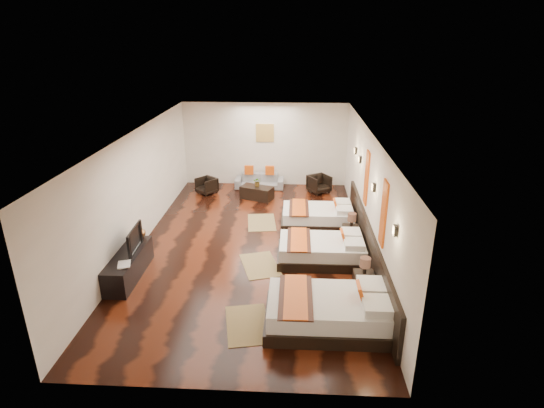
# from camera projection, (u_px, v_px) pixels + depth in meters

# --- Properties ---
(floor) EXTENTS (5.50, 9.50, 0.01)m
(floor) POSITION_uv_depth(u_px,v_px,m) (252.00, 245.00, 10.87)
(floor) COLOR black
(floor) RESTS_ON ground
(ceiling) EXTENTS (5.50, 9.50, 0.01)m
(ceiling) POSITION_uv_depth(u_px,v_px,m) (250.00, 134.00, 9.84)
(ceiling) COLOR white
(ceiling) RESTS_ON floor
(back_wall) EXTENTS (5.50, 0.01, 2.80)m
(back_wall) POSITION_uv_depth(u_px,v_px,m) (265.00, 144.00, 14.77)
(back_wall) COLOR silver
(back_wall) RESTS_ON floor
(left_wall) EXTENTS (0.01, 9.50, 2.80)m
(left_wall) POSITION_uv_depth(u_px,v_px,m) (137.00, 190.00, 10.49)
(left_wall) COLOR silver
(left_wall) RESTS_ON floor
(right_wall) EXTENTS (0.01, 9.50, 2.80)m
(right_wall) POSITION_uv_depth(u_px,v_px,m) (368.00, 194.00, 10.22)
(right_wall) COLOR silver
(right_wall) RESTS_ON floor
(headboard_panel) EXTENTS (0.08, 6.60, 0.90)m
(headboard_panel) POSITION_uv_depth(u_px,v_px,m) (369.00, 246.00, 9.82)
(headboard_panel) COLOR black
(headboard_panel) RESTS_ON floor
(bed_near) EXTENTS (2.27, 1.42, 0.87)m
(bed_near) POSITION_uv_depth(u_px,v_px,m) (330.00, 311.00, 7.79)
(bed_near) COLOR black
(bed_near) RESTS_ON floor
(bed_mid) EXTENTS (2.01, 1.26, 0.77)m
(bed_mid) POSITION_uv_depth(u_px,v_px,m) (323.00, 250.00, 10.05)
(bed_mid) COLOR black
(bed_mid) RESTS_ON floor
(bed_far) EXTENTS (1.98, 1.24, 0.75)m
(bed_far) POSITION_uv_depth(u_px,v_px,m) (319.00, 216.00, 11.91)
(bed_far) COLOR black
(bed_far) RESTS_ON floor
(nightstand_a) EXTENTS (0.40, 0.40, 0.79)m
(nightstand_a) POSITION_uv_depth(u_px,v_px,m) (364.00, 281.00, 8.78)
(nightstand_a) COLOR black
(nightstand_a) RESTS_ON floor
(nightstand_b) EXTENTS (0.40, 0.40, 0.80)m
(nightstand_b) POSITION_uv_depth(u_px,v_px,m) (351.00, 233.00, 10.88)
(nightstand_b) COLOR black
(nightstand_b) RESTS_ON floor
(jute_mat_near) EXTENTS (0.97, 1.32, 0.01)m
(jute_mat_near) POSITION_uv_depth(u_px,v_px,m) (248.00, 324.00, 7.90)
(jute_mat_near) COLOR olive
(jute_mat_near) RESTS_ON floor
(jute_mat_mid) EXTENTS (1.07, 1.37, 0.01)m
(jute_mat_mid) POSITION_uv_depth(u_px,v_px,m) (260.00, 265.00, 9.92)
(jute_mat_mid) COLOR olive
(jute_mat_mid) RESTS_ON floor
(jute_mat_far) EXTENTS (0.88, 1.28, 0.01)m
(jute_mat_far) POSITION_uv_depth(u_px,v_px,m) (262.00, 222.00, 12.15)
(jute_mat_far) COLOR olive
(jute_mat_far) RESTS_ON floor
(tv_console) EXTENTS (0.50, 1.80, 0.55)m
(tv_console) POSITION_uv_depth(u_px,v_px,m) (129.00, 265.00, 9.37)
(tv_console) COLOR black
(tv_console) RESTS_ON floor
(tv) EXTENTS (0.16, 0.92, 0.53)m
(tv) POSITION_uv_depth(u_px,v_px,m) (131.00, 239.00, 9.32)
(tv) COLOR black
(tv) RESTS_ON tv_console
(book) EXTENTS (0.34, 0.39, 0.03)m
(book) POSITION_uv_depth(u_px,v_px,m) (118.00, 265.00, 8.77)
(book) COLOR black
(book) RESTS_ON tv_console
(figurine) EXTENTS (0.31, 0.31, 0.32)m
(figurine) POSITION_uv_depth(u_px,v_px,m) (139.00, 232.00, 9.93)
(figurine) COLOR brown
(figurine) RESTS_ON tv_console
(sofa) EXTENTS (1.63, 0.64, 0.48)m
(sofa) POSITION_uv_depth(u_px,v_px,m) (260.00, 181.00, 14.80)
(sofa) COLOR gray
(sofa) RESTS_ON floor
(armchair_left) EXTENTS (0.81, 0.81, 0.53)m
(armchair_left) POSITION_uv_depth(u_px,v_px,m) (207.00, 186.00, 14.28)
(armchair_left) COLOR black
(armchair_left) RESTS_ON floor
(armchair_right) EXTENTS (0.87, 0.87, 0.58)m
(armchair_right) POSITION_uv_depth(u_px,v_px,m) (319.00, 184.00, 14.36)
(armchair_right) COLOR black
(armchair_right) RESTS_ON floor
(coffee_table) EXTENTS (1.11, 0.84, 0.40)m
(coffee_table) POSITION_uv_depth(u_px,v_px,m) (257.00, 193.00, 13.84)
(coffee_table) COLOR black
(coffee_table) RESTS_ON floor
(table_plant) EXTENTS (0.27, 0.24, 0.30)m
(table_plant) POSITION_uv_depth(u_px,v_px,m) (258.00, 182.00, 13.75)
(table_plant) COLOR #28571D
(table_plant) RESTS_ON coffee_table
(orange_panel_a) EXTENTS (0.04, 0.40, 1.30)m
(orange_panel_a) POSITION_uv_depth(u_px,v_px,m) (384.00, 214.00, 8.34)
(orange_panel_a) COLOR #D86014
(orange_panel_a) RESTS_ON right_wall
(orange_panel_b) EXTENTS (0.04, 0.40, 1.30)m
(orange_panel_b) POSITION_uv_depth(u_px,v_px,m) (367.00, 178.00, 10.39)
(orange_panel_b) COLOR #D86014
(orange_panel_b) RESTS_ON right_wall
(sconce_near) EXTENTS (0.07, 0.12, 0.18)m
(sconce_near) POSITION_uv_depth(u_px,v_px,m) (395.00, 231.00, 7.27)
(sconce_near) COLOR black
(sconce_near) RESTS_ON right_wall
(sconce_mid) EXTENTS (0.07, 0.12, 0.18)m
(sconce_mid) POSITION_uv_depth(u_px,v_px,m) (374.00, 187.00, 9.31)
(sconce_mid) COLOR black
(sconce_mid) RESTS_ON right_wall
(sconce_far) EXTENTS (0.07, 0.12, 0.18)m
(sconce_far) POSITION_uv_depth(u_px,v_px,m) (360.00, 159.00, 11.36)
(sconce_far) COLOR black
(sconce_far) RESTS_ON right_wall
(sconce_lounge) EXTENTS (0.07, 0.12, 0.18)m
(sconce_lounge) POSITION_uv_depth(u_px,v_px,m) (356.00, 151.00, 12.20)
(sconce_lounge) COLOR black
(sconce_lounge) RESTS_ON right_wall
(gold_artwork) EXTENTS (0.60, 0.04, 0.60)m
(gold_artwork) POSITION_uv_depth(u_px,v_px,m) (265.00, 133.00, 14.61)
(gold_artwork) COLOR #AD873F
(gold_artwork) RESTS_ON back_wall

